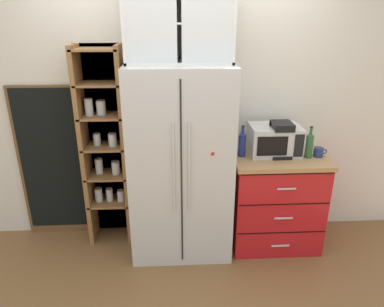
{
  "coord_description": "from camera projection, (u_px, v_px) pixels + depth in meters",
  "views": [
    {
      "loc": [
        -0.05,
        -2.82,
        2.07
      ],
      "look_at": [
        0.1,
        0.04,
        0.94
      ],
      "focal_mm": 33.1,
      "sensor_mm": 36.0,
      "label": 1
    }
  ],
  "objects": [
    {
      "name": "bottle_green",
      "position": [
        309.0,
        144.0,
        3.07
      ],
      "size": [
        0.06,
        0.06,
        0.28
      ],
      "color": "#285B33",
      "rests_on": "counter_cabinet"
    },
    {
      "name": "coffee_maker",
      "position": [
        280.0,
        139.0,
        3.1
      ],
      "size": [
        0.17,
        0.2,
        0.31
      ],
      "color": "black",
      "rests_on": "counter_cabinet"
    },
    {
      "name": "upper_cabinet",
      "position": [
        179.0,
        23.0,
        2.72
      ],
      "size": [
        0.84,
        0.32,
        0.6
      ],
      "color": "silver",
      "rests_on": "refrigerator"
    },
    {
      "name": "refrigerator",
      "position": [
        181.0,
        163.0,
        3.1
      ],
      "size": [
        0.87,
        0.65,
        1.7
      ],
      "color": "silver",
      "rests_on": "ground"
    },
    {
      "name": "pantry_shelf_column",
      "position": [
        106.0,
        146.0,
        3.25
      ],
      "size": [
        0.45,
        0.32,
        1.84
      ],
      "color": "brown",
      "rests_on": "ground"
    },
    {
      "name": "wall_back_cream",
      "position": [
        179.0,
        106.0,
        3.28
      ],
      "size": [
        4.84,
        0.1,
        2.55
      ],
      "primitive_type": "cube",
      "color": "silver",
      "rests_on": "ground"
    },
    {
      "name": "counter_cabinet",
      "position": [
        274.0,
        199.0,
        3.32
      ],
      "size": [
        0.83,
        0.6,
        0.89
      ],
      "color": "red",
      "rests_on": "ground"
    },
    {
      "name": "mug_navy",
      "position": [
        319.0,
        152.0,
        3.11
      ],
      "size": [
        0.12,
        0.08,
        0.08
      ],
      "color": "navy",
      "rests_on": "counter_cabinet"
    },
    {
      "name": "bottle_cobalt",
      "position": [
        242.0,
        143.0,
        3.09
      ],
      "size": [
        0.06,
        0.06,
        0.28
      ],
      "color": "navy",
      "rests_on": "counter_cabinet"
    },
    {
      "name": "ground_plane",
      "position": [
        182.0,
        246.0,
        3.38
      ],
      "size": [
        10.53,
        10.53,
        0.0
      ],
      "primitive_type": "plane",
      "color": "brown"
    },
    {
      "name": "mug_cream",
      "position": [
        281.0,
        153.0,
        3.07
      ],
      "size": [
        0.12,
        0.08,
        0.1
      ],
      "color": "silver",
      "rests_on": "counter_cabinet"
    },
    {
      "name": "chalkboard_menu",
      "position": [
        51.0,
        163.0,
        3.35
      ],
      "size": [
        0.6,
        0.04,
        1.49
      ],
      "color": "brown",
      "rests_on": "ground"
    },
    {
      "name": "microwave",
      "position": [
        274.0,
        140.0,
        3.15
      ],
      "size": [
        0.44,
        0.33,
        0.26
      ],
      "color": "silver",
      "rests_on": "counter_cabinet"
    }
  ]
}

